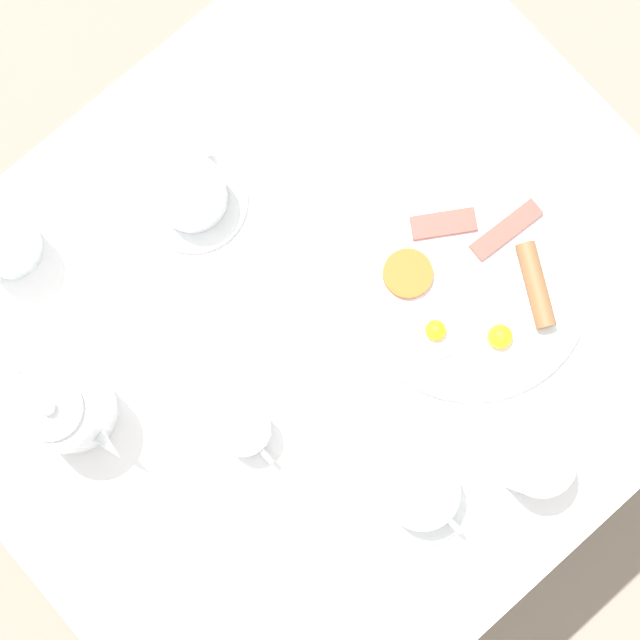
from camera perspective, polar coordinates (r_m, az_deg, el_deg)
The scene contains 10 objects.
ground_plane at distance 1.87m, azimuth 0.00°, elevation -3.15°, with size 8.00×8.00×0.00m, color gray.
table at distance 1.21m, azimuth 0.00°, elevation -0.68°, with size 0.83×0.94×0.76m.
breakfast_plate at distance 1.13m, azimuth 9.64°, elevation 2.31°, with size 0.30×0.30×0.04m.
teapot_near at distance 1.09m, azimuth -16.11°, elevation -5.49°, with size 0.19×0.10×0.13m.
teacup_with_saucer_left at distance 1.13m, azimuth -8.25°, elevation 7.94°, with size 0.14×0.14×0.06m.
teacup_with_saucer_right at distance 1.09m, azimuth 6.38°, elevation -10.82°, with size 0.14×0.14×0.06m.
wine_glass_spare at distance 1.09m, azimuth 13.43°, elevation -8.76°, with size 0.08×0.08×0.09m.
creamer_jug at distance 1.09m, azimuth -4.80°, elevation -7.11°, with size 0.08×0.06×0.05m.
fork_by_plate at distance 1.20m, azimuth 6.37°, elevation 14.60°, with size 0.16×0.08×0.00m.
knife_by_plate at distance 1.13m, azimuth -3.88°, elevation -19.03°, with size 0.09×0.21×0.00m.
Camera 1 is at (0.11, -0.10, 1.86)m, focal length 50.00 mm.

